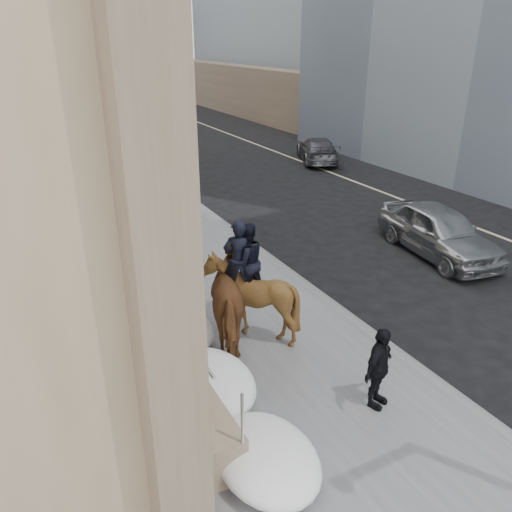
{
  "coord_description": "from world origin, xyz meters",
  "views": [
    {
      "loc": [
        -4.16,
        -6.93,
        6.24
      ],
      "look_at": [
        0.61,
        2.19,
        1.7
      ],
      "focal_mm": 35.0,
      "sensor_mm": 36.0,
      "label": 1
    }
  ],
  "objects_px": {
    "mounted_horse_left": "(238,295)",
    "mounted_horse_right": "(249,293)",
    "pedestrian": "(379,368)",
    "car_grey": "(317,150)",
    "car_silver": "(439,231)"
  },
  "relations": [
    {
      "from": "mounted_horse_left",
      "to": "pedestrian",
      "type": "relative_size",
      "value": 1.74
    },
    {
      "from": "mounted_horse_left",
      "to": "car_grey",
      "type": "distance_m",
      "value": 17.97
    },
    {
      "from": "car_grey",
      "to": "pedestrian",
      "type": "bearing_deg",
      "value": 83.17
    },
    {
      "from": "pedestrian",
      "to": "car_silver",
      "type": "height_order",
      "value": "pedestrian"
    },
    {
      "from": "car_silver",
      "to": "car_grey",
      "type": "distance_m",
      "value": 12.79
    },
    {
      "from": "car_silver",
      "to": "car_grey",
      "type": "bearing_deg",
      "value": 81.1
    },
    {
      "from": "mounted_horse_right",
      "to": "car_silver",
      "type": "xyz_separation_m",
      "value": [
        7.37,
        1.63,
        -0.44
      ]
    },
    {
      "from": "pedestrian",
      "to": "car_grey",
      "type": "xyz_separation_m",
      "value": [
        10.15,
        16.92,
        -0.27
      ]
    },
    {
      "from": "pedestrian",
      "to": "car_silver",
      "type": "relative_size",
      "value": 0.35
    },
    {
      "from": "pedestrian",
      "to": "car_silver",
      "type": "xyz_separation_m",
      "value": [
        6.37,
        4.7,
        -0.14
      ]
    },
    {
      "from": "mounted_horse_left",
      "to": "car_silver",
      "type": "distance_m",
      "value": 7.83
    },
    {
      "from": "car_silver",
      "to": "mounted_horse_right",
      "type": "bearing_deg",
      "value": -159.23
    },
    {
      "from": "mounted_horse_left",
      "to": "mounted_horse_right",
      "type": "bearing_deg",
      "value": -156.81
    },
    {
      "from": "car_silver",
      "to": "car_grey",
      "type": "height_order",
      "value": "car_silver"
    },
    {
      "from": "mounted_horse_right",
      "to": "mounted_horse_left",
      "type": "bearing_deg",
      "value": -0.85
    }
  ]
}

